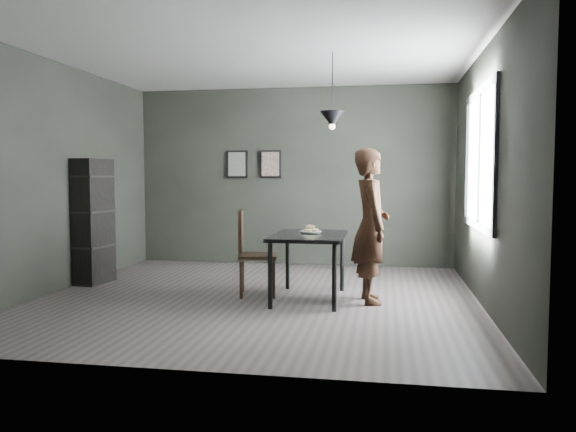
% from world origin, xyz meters
% --- Properties ---
extents(ground, '(5.00, 5.00, 0.00)m').
position_xyz_m(ground, '(0.00, 0.00, 0.00)').
color(ground, '#383330').
rests_on(ground, ground).
extents(back_wall, '(5.00, 0.10, 2.80)m').
position_xyz_m(back_wall, '(0.00, 2.50, 1.40)').
color(back_wall, black).
rests_on(back_wall, ground).
extents(ceiling, '(5.00, 5.00, 0.02)m').
position_xyz_m(ceiling, '(0.00, 0.00, 2.80)').
color(ceiling, silver).
rests_on(ceiling, ground).
extents(window_assembly, '(0.04, 1.96, 1.56)m').
position_xyz_m(window_assembly, '(2.47, 0.20, 1.60)').
color(window_assembly, white).
rests_on(window_assembly, ground).
extents(cafe_table, '(0.80, 1.20, 0.75)m').
position_xyz_m(cafe_table, '(0.60, 0.00, 0.67)').
color(cafe_table, black).
rests_on(cafe_table, ground).
extents(white_plate, '(0.23, 0.23, 0.01)m').
position_xyz_m(white_plate, '(0.60, 0.15, 0.76)').
color(white_plate, white).
rests_on(white_plate, cafe_table).
extents(donut_pile, '(0.18, 0.19, 0.08)m').
position_xyz_m(donut_pile, '(0.60, 0.15, 0.79)').
color(donut_pile, beige).
rests_on(donut_pile, white_plate).
extents(woman, '(0.53, 0.70, 1.72)m').
position_xyz_m(woman, '(1.30, -0.02, 0.86)').
color(woman, black).
rests_on(woman, ground).
extents(wood_chair, '(0.52, 0.52, 1.01)m').
position_xyz_m(wood_chair, '(-0.11, 0.09, 0.58)').
color(wood_chair, black).
rests_on(wood_chair, ground).
extents(shelf_unit, '(0.36, 0.57, 1.63)m').
position_xyz_m(shelf_unit, '(-2.32, 0.49, 0.82)').
color(shelf_unit, black).
rests_on(shelf_unit, ground).
extents(pendant_lamp, '(0.28, 0.28, 0.86)m').
position_xyz_m(pendant_lamp, '(0.85, 0.10, 2.05)').
color(pendant_lamp, black).
rests_on(pendant_lamp, ground).
extents(framed_print_left, '(0.34, 0.04, 0.44)m').
position_xyz_m(framed_print_left, '(-0.90, 2.47, 1.60)').
color(framed_print_left, black).
rests_on(framed_print_left, ground).
extents(framed_print_right, '(0.34, 0.04, 0.44)m').
position_xyz_m(framed_print_right, '(-0.35, 2.47, 1.60)').
color(framed_print_right, black).
rests_on(framed_print_right, ground).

